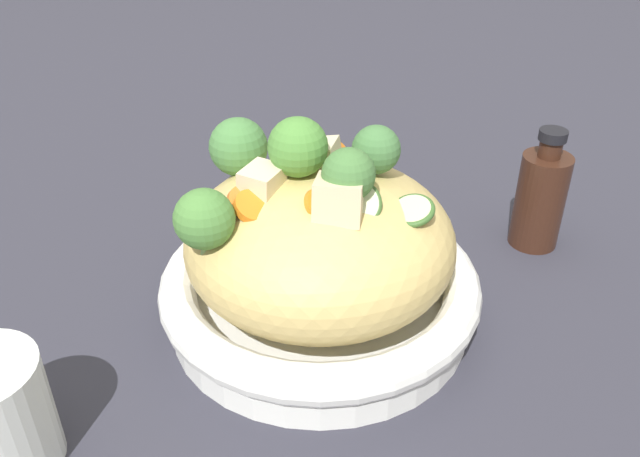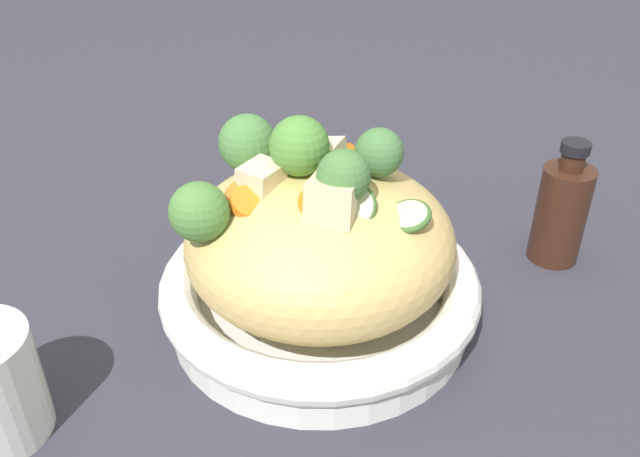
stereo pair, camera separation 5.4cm
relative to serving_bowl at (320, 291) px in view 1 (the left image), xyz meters
The scene contains 8 objects.
ground_plane 0.03m from the serving_bowl, ahead, with size 3.00×3.00×0.00m, color #2F2F3A.
serving_bowl is the anchor object (origin of this frame).
noodle_heap 0.05m from the serving_bowl, 52.68° to the left, with size 0.23×0.23×0.12m.
broccoli_florets 0.12m from the serving_bowl, 68.37° to the left, with size 0.17×0.20×0.09m.
carrot_coins 0.11m from the serving_bowl, 84.95° to the left, with size 0.13×0.12×0.03m.
zucchini_slices 0.12m from the serving_bowl, 135.32° to the right, with size 0.05×0.09×0.03m.
chicken_chunks 0.12m from the serving_bowl, 147.77° to the left, with size 0.12×0.10×0.04m.
soy_sauce_bottle 0.26m from the serving_bowl, 72.82° to the right, with size 0.05×0.05×0.13m.
Camera 1 is at (-0.45, 0.09, 0.38)m, focal length 37.04 mm.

